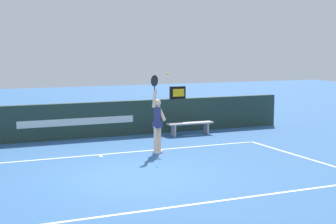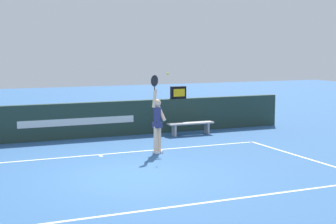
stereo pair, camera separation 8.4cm
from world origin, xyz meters
TOP-DOWN VIEW (x-y plane):
  - ground_plane at (0.00, 0.00)m, footprint 60.00×60.00m
  - court_lines at (0.00, 0.20)m, footprint 10.68×5.60m
  - back_wall at (0.00, 5.94)m, footprint 16.42×0.26m
  - speed_display at (3.93, 5.94)m, footprint 0.59×0.18m
  - tennis_player at (1.67, 2.47)m, footprint 0.47×0.37m
  - tennis_ball at (1.95, 2.33)m, footprint 0.07×0.07m
  - courtside_bench_near at (4.02, 5.02)m, footprint 1.73×0.38m

SIDE VIEW (x-z plane):
  - ground_plane at x=0.00m, z-range 0.00..0.00m
  - court_lines at x=0.00m, z-range 0.00..0.00m
  - courtside_bench_near at x=4.02m, z-range 0.13..0.58m
  - back_wall at x=0.00m, z-range 0.00..1.24m
  - tennis_player at x=1.67m, z-range -0.21..2.14m
  - speed_display at x=3.93m, z-range 1.24..1.70m
  - tennis_ball at x=1.95m, z-range 2.34..2.41m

